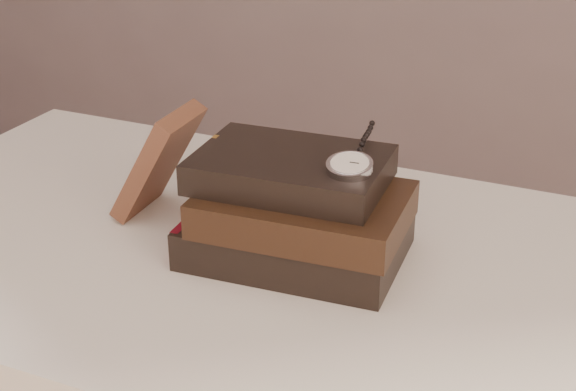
% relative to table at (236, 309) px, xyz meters
% --- Properties ---
extents(table, '(1.00, 0.60, 0.75)m').
position_rel_table_xyz_m(table, '(0.00, 0.00, 0.00)').
color(table, silver).
rests_on(table, ground).
extents(book_stack, '(0.26, 0.18, 0.12)m').
position_rel_table_xyz_m(book_stack, '(0.08, 0.00, 0.15)').
color(book_stack, black).
rests_on(book_stack, table).
extents(journal, '(0.10, 0.10, 0.14)m').
position_rel_table_xyz_m(journal, '(-0.12, 0.03, 0.16)').
color(journal, '#48271B').
rests_on(journal, table).
extents(pocket_watch, '(0.05, 0.15, 0.02)m').
position_rel_table_xyz_m(pocket_watch, '(0.14, -0.00, 0.22)').
color(pocket_watch, silver).
rests_on(pocket_watch, book_stack).
extents(eyeglasses, '(0.11, 0.12, 0.05)m').
position_rel_table_xyz_m(eyeglasses, '(-0.01, 0.08, 0.16)').
color(eyeglasses, silver).
rests_on(eyeglasses, book_stack).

